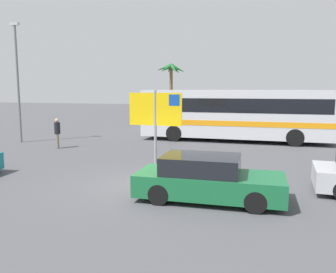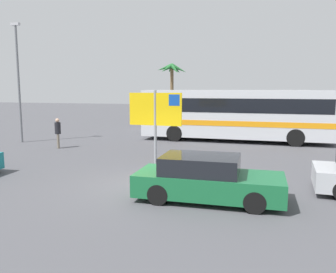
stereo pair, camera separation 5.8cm
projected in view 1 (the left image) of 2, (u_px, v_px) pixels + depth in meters
ground at (149, 186)px, 11.69m from camera, size 120.00×120.00×0.00m
bus_front_coach at (234, 113)px, 21.52m from camera, size 11.50×2.49×3.17m
bus_rear_coach at (224, 109)px, 25.31m from camera, size 11.50×2.49×3.17m
ferry_sign at (156, 112)px, 13.75m from camera, size 2.20×0.14×3.20m
car_green at (207, 179)px, 10.11m from camera, size 4.30×1.82×1.32m
pedestrian_by_bus at (57, 131)px, 18.98m from camera, size 0.32×0.32×1.65m
lamp_post_left_side at (18, 78)px, 20.73m from camera, size 0.56×0.20×7.12m
palm_tree_seaside at (171, 75)px, 32.98m from camera, size 2.93×2.76×5.67m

